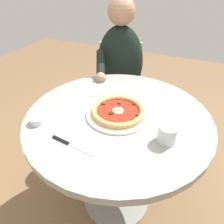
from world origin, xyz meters
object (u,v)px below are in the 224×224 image
object	(u,v)px
dining_table	(118,135)
cafe_chair_diner	(120,82)
diner_person	(119,87)
fork_utensil	(94,89)
pizza_on_plate	(118,111)
steak_knife	(67,143)
water_glass	(167,135)
ramekin_capers	(37,120)

from	to	relation	value
dining_table	cafe_chair_diner	xyz separation A→B (m)	(0.76, 0.29, -0.10)
diner_person	fork_utensil	bearing A→B (deg)	-178.57
diner_person	cafe_chair_diner	distance (m)	0.14
dining_table	pizza_on_plate	size ratio (longest dim) A/B	2.90
dining_table	steak_knife	distance (m)	0.34
steak_knife	fork_utensil	distance (m)	0.47
cafe_chair_diner	pizza_on_plate	bearing A→B (deg)	-159.22
pizza_on_plate	water_glass	xyz separation A→B (m)	(-0.10, -0.26, 0.02)
water_glass	cafe_chair_diner	xyz separation A→B (m)	(0.85, 0.55, -0.28)
fork_utensil	cafe_chair_diner	distance (m)	0.63
ramekin_capers	diner_person	size ratio (longest dim) A/B	0.06
steak_knife	pizza_on_plate	bearing A→B (deg)	-22.74
dining_table	cafe_chair_diner	distance (m)	0.82
dining_table	water_glass	world-z (taller)	water_glass
pizza_on_plate	water_glass	size ratio (longest dim) A/B	4.04
water_glass	fork_utensil	size ratio (longest dim) A/B	0.52
pizza_on_plate	fork_utensil	distance (m)	0.28
ramekin_capers	dining_table	bearing A→B (deg)	-56.22
pizza_on_plate	cafe_chair_diner	bearing A→B (deg)	20.78
steak_knife	fork_utensil	xyz separation A→B (m)	(0.45, 0.11, -0.00)
dining_table	steak_knife	size ratio (longest dim) A/B	4.26
ramekin_capers	fork_utensil	size ratio (longest dim) A/B	0.44
dining_table	ramekin_capers	world-z (taller)	ramekin_capers
dining_table	steak_knife	world-z (taller)	steak_knife
ramekin_capers	diner_person	world-z (taller)	diner_person
dining_table	cafe_chair_diner	size ratio (longest dim) A/B	1.12
ramekin_capers	fork_utensil	distance (m)	0.40
pizza_on_plate	fork_utensil	xyz separation A→B (m)	(0.17, 0.23, -0.02)
steak_knife	diner_person	bearing A→B (deg)	7.54
pizza_on_plate	ramekin_capers	distance (m)	0.39
steak_knife	cafe_chair_diner	size ratio (longest dim) A/B	0.26
fork_utensil	cafe_chair_diner	size ratio (longest dim) A/B	0.19
fork_utensil	pizza_on_plate	bearing A→B (deg)	-126.91
water_glass	diner_person	bearing A→B (deg)	34.72
dining_table	pizza_on_plate	world-z (taller)	pizza_on_plate
water_glass	steak_knife	xyz separation A→B (m)	(-0.18, 0.38, -0.03)
water_glass	fork_utensil	world-z (taller)	water_glass
ramekin_capers	cafe_chair_diner	bearing A→B (deg)	-2.12
pizza_on_plate	diner_person	size ratio (longest dim) A/B	0.27
dining_table	fork_utensil	bearing A→B (deg)	52.84
pizza_on_plate	dining_table	bearing A→B (deg)	-147.02
pizza_on_plate	cafe_chair_diner	size ratio (longest dim) A/B	0.39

